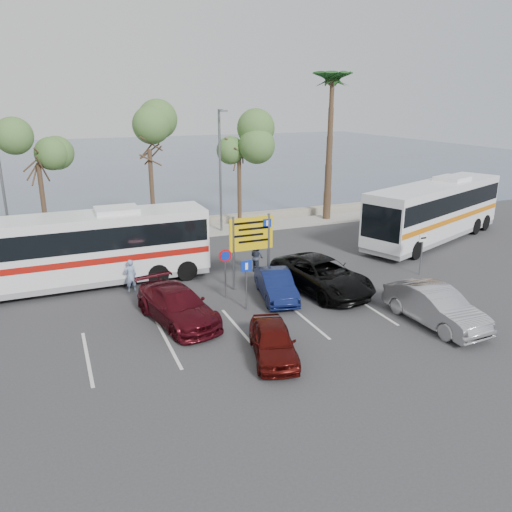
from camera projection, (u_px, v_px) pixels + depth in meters
name	position (u px, v px, depth m)	size (l,w,h in m)	color
ground	(258.00, 316.00, 21.16)	(120.00, 120.00, 0.00)	#313134
kerb_strip	(177.00, 235.00, 33.46)	(44.00, 2.40, 0.15)	#9C988E
seawall	(170.00, 225.00, 35.15)	(48.00, 0.80, 0.60)	gray
sea	(102.00, 160.00, 73.97)	(140.00, 140.00, 0.00)	#3F4F66
tree_left	(36.00, 149.00, 28.74)	(3.20, 3.20, 7.20)	#382619
tree_mid	(148.00, 135.00, 30.93)	(3.20, 3.20, 8.00)	#382619
tree_right	(239.00, 140.00, 33.27)	(3.20, 3.20, 7.40)	#382619
palm_tree	(332.00, 82.00, 34.71)	(4.80, 4.80, 11.20)	#382619
street_lamp_left	(1.00, 177.00, 28.01)	(0.45, 1.15, 8.01)	slate
street_lamp_right	(220.00, 165.00, 32.77)	(0.45, 1.15, 8.01)	slate
direction_sign	(251.00, 239.00, 23.61)	(2.20, 0.12, 3.60)	slate
sign_no_stop	(225.00, 266.00, 22.57)	(0.60, 0.08, 2.35)	slate
sign_parking	(246.00, 278.00, 21.34)	(0.50, 0.07, 2.25)	slate
sign_taxi	(422.00, 249.00, 25.63)	(0.50, 0.07, 2.20)	slate
lane_markings	(241.00, 330.00, 19.86)	(12.02, 4.20, 0.01)	silver
coach_bus_left	(81.00, 252.00, 23.97)	(12.15, 2.71, 3.78)	white
coach_bus_right	(435.00, 213.00, 31.82)	(12.79, 7.15, 3.95)	white
car_blue	(276.00, 285.00, 22.85)	(1.35, 3.87, 1.28)	#111B4F
car_maroon	(177.00, 305.00, 20.40)	(1.99, 4.90, 1.42)	#470B14
car_red	(273.00, 341.00, 17.61)	(1.46, 3.64, 1.24)	#4B0D0A
suv_black	(322.00, 275.00, 23.68)	(2.62, 5.68, 1.58)	black
car_silver_b	(435.00, 306.00, 20.17)	(1.63, 4.68, 1.54)	#949499
pedestrian_near	(131.00, 276.00, 23.60)	(0.58, 0.38, 1.58)	#7D92B6
pedestrian_far	(257.00, 257.00, 26.34)	(0.78, 0.61, 1.62)	#343B4F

